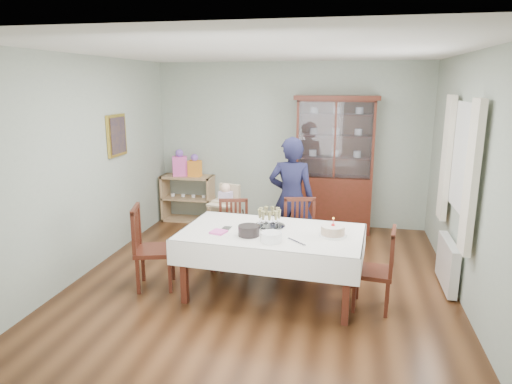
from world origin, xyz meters
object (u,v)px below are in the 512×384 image
(dining_table, at_px, (271,263))
(champagne_tray, at_px, (269,221))
(chair_far_left, at_px, (234,248))
(woman, at_px, (291,199))
(chair_far_right, at_px, (300,251))
(china_cabinet, at_px, (334,162))
(birthday_cake, at_px, (333,231))
(high_chair, at_px, (226,224))
(chair_end_right, at_px, (374,285))
(gift_bag_orange, at_px, (195,166))
(gift_bag_pink, at_px, (180,164))
(sideboard, at_px, (188,198))
(chair_end_left, at_px, (154,263))

(dining_table, distance_m, champagne_tray, 0.47)
(chair_far_left, distance_m, woman, 1.02)
(dining_table, bearing_deg, chair_far_right, 70.12)
(china_cabinet, distance_m, birthday_cake, 2.59)
(china_cabinet, bearing_deg, high_chair, -140.42)
(dining_table, bearing_deg, chair_end_right, -5.08)
(birthday_cake, bearing_deg, china_cabinet, 91.86)
(china_cabinet, xyz_separation_m, high_chair, (-1.48, -1.22, -0.74))
(chair_end_right, bearing_deg, chair_far_right, -125.58)
(chair_far_left, height_order, gift_bag_orange, gift_bag_orange)
(champagne_tray, xyz_separation_m, gift_bag_pink, (-1.98, 2.42, 0.17))
(sideboard, height_order, gift_bag_orange, gift_bag_orange)
(dining_table, bearing_deg, china_cabinet, 77.13)
(china_cabinet, distance_m, chair_far_right, 2.07)
(chair_end_right, bearing_deg, champagne_tray, -94.55)
(dining_table, distance_m, gift_bag_pink, 3.33)
(chair_far_right, xyz_separation_m, woman, (-0.19, 0.50, 0.56))
(gift_bag_pink, distance_m, gift_bag_orange, 0.27)
(birthday_cake, xyz_separation_m, gift_bag_orange, (-2.44, 2.57, 0.16))
(high_chair, distance_m, champagne_tray, 1.53)
(chair_far_right, height_order, high_chair, high_chair)
(dining_table, xyz_separation_m, champagne_tray, (-0.05, 0.14, 0.45))
(chair_far_left, bearing_deg, gift_bag_orange, 107.50)
(dining_table, bearing_deg, sideboard, 126.61)
(birthday_cake, relative_size, gift_bag_orange, 0.77)
(china_cabinet, bearing_deg, chair_far_left, -122.83)
(chair_end_left, xyz_separation_m, gift_bag_pink, (-0.64, 2.62, 0.71))
(champagne_tray, bearing_deg, gift_bag_orange, 125.38)
(champagne_tray, xyz_separation_m, gift_bag_orange, (-1.72, 2.42, 0.14))
(sideboard, height_order, chair_far_left, chair_far_left)
(dining_table, height_order, china_cabinet, china_cabinet)
(chair_end_right, bearing_deg, birthday_cake, -93.73)
(woman, height_order, birthday_cake, woman)
(chair_end_left, distance_m, gift_bag_orange, 2.74)
(china_cabinet, bearing_deg, champagne_tray, -104.76)
(champagne_tray, distance_m, gift_bag_orange, 2.97)
(sideboard, relative_size, gift_bag_orange, 2.33)
(sideboard, distance_m, gift_bag_orange, 0.59)
(china_cabinet, relative_size, high_chair, 2.22)
(chair_end_right, relative_size, gift_bag_orange, 2.33)
(high_chair, bearing_deg, chair_far_left, -51.31)
(birthday_cake, distance_m, gift_bag_pink, 3.74)
(china_cabinet, distance_m, high_chair, 2.05)
(chair_end_right, distance_m, birthday_cake, 0.72)
(chair_far_right, height_order, chair_end_left, chair_end_left)
(dining_table, bearing_deg, woman, 86.95)
(china_cabinet, relative_size, birthday_cake, 7.31)
(chair_end_left, relative_size, champagne_tray, 2.72)
(chair_end_left, bearing_deg, gift_bag_pink, -2.42)
(chair_end_right, xyz_separation_m, gift_bag_pink, (-3.16, 2.66, 0.74))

